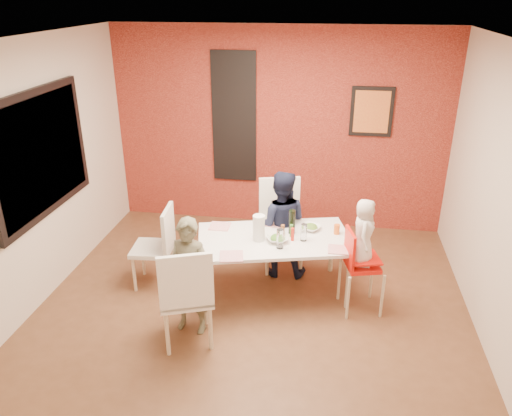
% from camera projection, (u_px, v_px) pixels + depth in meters
% --- Properties ---
extents(ground, '(4.50, 4.50, 0.00)m').
position_uv_depth(ground, '(252.00, 311.00, 5.23)').
color(ground, brown).
rests_on(ground, ground).
extents(ceiling, '(4.50, 4.50, 0.02)m').
position_uv_depth(ceiling, '(250.00, 41.00, 4.14)').
color(ceiling, silver).
rests_on(ceiling, wall_back).
extents(wall_back, '(4.50, 0.02, 2.70)m').
position_uv_depth(wall_back, '(279.00, 130.00, 6.72)').
color(wall_back, beige).
rests_on(wall_back, ground).
extents(wall_front, '(4.50, 0.02, 2.70)m').
position_uv_depth(wall_front, '(181.00, 348.00, 2.65)').
color(wall_front, beige).
rests_on(wall_front, ground).
extents(wall_left, '(0.02, 4.50, 2.70)m').
position_uv_depth(wall_left, '(30.00, 179.00, 5.01)').
color(wall_left, beige).
rests_on(wall_left, ground).
extents(wall_right, '(0.02, 4.50, 2.70)m').
position_uv_depth(wall_right, '(504.00, 207.00, 4.36)').
color(wall_right, beige).
rests_on(wall_right, ground).
extents(brick_accent_wall, '(4.50, 0.02, 2.70)m').
position_uv_depth(brick_accent_wall, '(278.00, 130.00, 6.70)').
color(brick_accent_wall, maroon).
rests_on(brick_accent_wall, ground).
extents(picture_window_frame, '(0.05, 1.70, 1.30)m').
position_uv_depth(picture_window_frame, '(41.00, 154.00, 5.10)').
color(picture_window_frame, black).
rests_on(picture_window_frame, wall_left).
extents(picture_window_pane, '(0.02, 1.55, 1.15)m').
position_uv_depth(picture_window_pane, '(42.00, 154.00, 5.10)').
color(picture_window_pane, black).
rests_on(picture_window_pane, wall_left).
extents(glassblock_strip, '(0.55, 0.03, 1.70)m').
position_uv_depth(glassblock_strip, '(234.00, 118.00, 6.71)').
color(glassblock_strip, silver).
rests_on(glassblock_strip, wall_back).
extents(glassblock_surround, '(0.60, 0.03, 1.76)m').
position_uv_depth(glassblock_surround, '(234.00, 118.00, 6.71)').
color(glassblock_surround, black).
rests_on(glassblock_surround, wall_back).
extents(art_print_frame, '(0.54, 0.03, 0.64)m').
position_uv_depth(art_print_frame, '(372.00, 112.00, 6.39)').
color(art_print_frame, black).
rests_on(art_print_frame, wall_back).
extents(art_print_canvas, '(0.44, 0.01, 0.54)m').
position_uv_depth(art_print_canvas, '(372.00, 112.00, 6.37)').
color(art_print_canvas, orange).
rests_on(art_print_canvas, wall_back).
extents(dining_table, '(1.78, 1.26, 0.67)m').
position_uv_depth(dining_table, '(274.00, 243.00, 5.33)').
color(dining_table, white).
rests_on(dining_table, ground).
extents(chair_near, '(0.62, 0.62, 1.04)m').
position_uv_depth(chair_near, '(186.00, 293.00, 4.51)').
color(chair_near, white).
rests_on(chair_near, ground).
extents(chair_far, '(0.60, 0.60, 1.06)m').
position_uv_depth(chair_far, '(281.00, 218.00, 5.94)').
color(chair_far, white).
rests_on(chair_far, ground).
extents(chair_left, '(0.47, 0.47, 0.94)m').
position_uv_depth(chair_left, '(159.00, 243.00, 5.51)').
color(chair_left, silver).
rests_on(chair_left, ground).
extents(high_chair, '(0.46, 0.46, 0.91)m').
position_uv_depth(high_chair, '(359.00, 263.00, 5.06)').
color(high_chair, red).
rests_on(high_chair, ground).
extents(child_near, '(0.47, 0.34, 1.19)m').
position_uv_depth(child_near, '(190.00, 277.00, 4.73)').
color(child_near, brown).
rests_on(child_near, ground).
extents(child_far, '(0.64, 0.50, 1.27)m').
position_uv_depth(child_far, '(281.00, 224.00, 5.69)').
color(child_far, '#151A31').
rests_on(child_far, ground).
extents(toddler, '(0.24, 0.35, 0.70)m').
position_uv_depth(toddler, '(364.00, 232.00, 4.93)').
color(toddler, silver).
rests_on(toddler, high_chair).
extents(plate_near_left, '(0.27, 0.27, 0.01)m').
position_uv_depth(plate_near_left, '(231.00, 256.00, 4.92)').
color(plate_near_left, silver).
rests_on(plate_near_left, dining_table).
extents(plate_far_mid, '(0.27, 0.27, 0.01)m').
position_uv_depth(plate_far_mid, '(275.00, 223.00, 5.62)').
color(plate_far_mid, silver).
rests_on(plate_far_mid, dining_table).
extents(plate_near_right, '(0.20, 0.20, 0.01)m').
position_uv_depth(plate_near_right, '(338.00, 250.00, 5.05)').
color(plate_near_right, white).
rests_on(plate_near_right, dining_table).
extents(plate_far_left, '(0.22, 0.22, 0.01)m').
position_uv_depth(plate_far_left, '(220.00, 226.00, 5.54)').
color(plate_far_left, white).
rests_on(plate_far_left, dining_table).
extents(salad_bowl_a, '(0.28, 0.28, 0.06)m').
position_uv_depth(salad_bowl_a, '(278.00, 239.00, 5.22)').
color(salad_bowl_a, white).
rests_on(salad_bowl_a, dining_table).
extents(salad_bowl_b, '(0.27, 0.27, 0.05)m').
position_uv_depth(salad_bowl_b, '(311.00, 228.00, 5.47)').
color(salad_bowl_b, white).
rests_on(salad_bowl_b, dining_table).
extents(wine_bottle, '(0.07, 0.07, 0.27)m').
position_uv_depth(wine_bottle, '(292.00, 222.00, 5.35)').
color(wine_bottle, black).
rests_on(wine_bottle, dining_table).
extents(wine_glass_a, '(0.07, 0.07, 0.21)m').
position_uv_depth(wine_glass_a, '(280.00, 239.00, 5.05)').
color(wine_glass_a, white).
rests_on(wine_glass_a, dining_table).
extents(wine_glass_b, '(0.07, 0.07, 0.19)m').
position_uv_depth(wine_glass_b, '(304.00, 232.00, 5.21)').
color(wine_glass_b, white).
rests_on(wine_glass_b, dining_table).
extents(paper_towel_roll, '(0.13, 0.13, 0.28)m').
position_uv_depth(paper_towel_roll, '(259.00, 228.00, 5.20)').
color(paper_towel_roll, white).
rests_on(paper_towel_roll, dining_table).
extents(condiment_red, '(0.04, 0.04, 0.14)m').
position_uv_depth(condiment_red, '(293.00, 234.00, 5.22)').
color(condiment_red, red).
rests_on(condiment_red, dining_table).
extents(condiment_green, '(0.04, 0.04, 0.14)m').
position_uv_depth(condiment_green, '(291.00, 231.00, 5.30)').
color(condiment_green, '#3E7B29').
rests_on(condiment_green, dining_table).
extents(condiment_brown, '(0.04, 0.04, 0.15)m').
position_uv_depth(condiment_brown, '(283.00, 232.00, 5.26)').
color(condiment_brown, brown).
rests_on(condiment_brown, dining_table).
extents(sippy_cup, '(0.06, 0.06, 0.11)m').
position_uv_depth(sippy_cup, '(337.00, 229.00, 5.36)').
color(sippy_cup, '#DD5E18').
rests_on(sippy_cup, dining_table).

